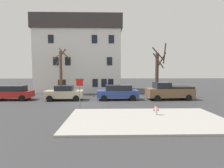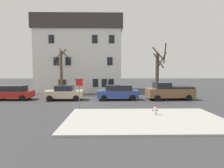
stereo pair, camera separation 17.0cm
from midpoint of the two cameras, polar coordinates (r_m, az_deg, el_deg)
name	(u,v)px [view 1 (the left image)]	position (r m, az deg, el deg)	size (l,w,h in m)	color
ground_plane	(88,103)	(19.35, -7.67, -6.00)	(120.00, 120.00, 0.00)	#38383A
sidewalk_slab	(146,119)	(13.02, 10.32, -10.83)	(10.93, 6.42, 0.12)	#A8A59E
building_main	(81,56)	(31.44, -9.98, 8.81)	(13.51, 8.81, 11.75)	white
tree_bare_near	(61,71)	(25.83, -15.96, 3.88)	(2.36, 2.38, 6.50)	brown
tree_bare_mid	(158,72)	(24.76, 13.96, 3.78)	(2.07, 2.24, 6.92)	#4C3D2D
car_red_wagon	(12,92)	(24.14, -29.16, -2.35)	(4.64, 2.17, 1.68)	#AD231E
car_beige_sedan	(64,93)	(21.68, -14.99, -2.72)	(4.34, 2.22, 1.71)	#C6B793
car_blue_wagon	(118,92)	(21.24, 1.60, -2.57)	(4.88, 2.25, 1.74)	#2D4799
pickup_truck_brown	(169,91)	(22.43, 17.33, -2.18)	(5.54, 2.61, 2.05)	brown
fire_hydrant	(156,110)	(14.06, 13.35, -7.84)	(0.42, 0.22, 0.76)	silver
street_sign_pole	(80,88)	(16.57, -10.42, -1.13)	(0.76, 0.07, 2.70)	slate
bicycle_leaning	(65,95)	(23.69, -14.86, -3.32)	(1.71, 0.47, 1.03)	black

